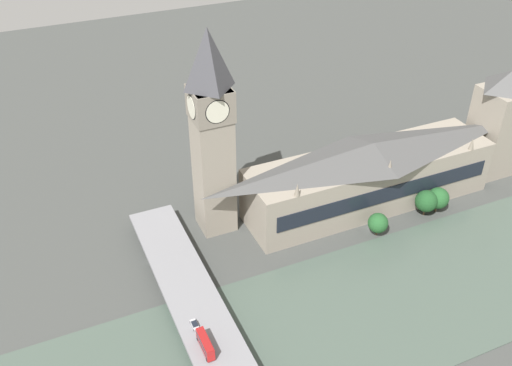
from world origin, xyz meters
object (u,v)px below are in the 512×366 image
(parliament_hall, at_px, (370,174))
(road_bridge, at_px, (219,353))
(clock_tower, at_px, (212,131))
(car_northbound_lead, at_px, (195,325))
(victoria_tower, at_px, (499,122))
(double_decker_bus_lead, at_px, (205,344))

(parliament_hall, height_order, road_bridge, parliament_hall)
(clock_tower, height_order, car_northbound_lead, clock_tower)
(road_bridge, bearing_deg, parliament_hall, -59.01)
(clock_tower, relative_size, car_northbound_lead, 18.66)
(clock_tower, xyz_separation_m, victoria_tower, (-11.45, -128.26, -18.64))
(parliament_hall, relative_size, road_bridge, 0.69)
(clock_tower, xyz_separation_m, double_decker_bus_lead, (-61.19, 26.32, -34.12))
(parliament_hall, bearing_deg, double_decker_bus_lead, 119.17)
(double_decker_bus_lead, bearing_deg, victoria_tower, -72.16)
(double_decker_bus_lead, distance_m, car_northbound_lead, 10.08)
(clock_tower, relative_size, victoria_tower, 1.55)
(parliament_hall, xyz_separation_m, car_northbound_lead, (-39.78, 89.04, -7.71))
(road_bridge, distance_m, double_decker_bus_lead, 5.26)
(parliament_hall, xyz_separation_m, clock_tower, (11.50, 62.67, 28.29))
(car_northbound_lead, bearing_deg, road_bridge, -163.88)
(victoria_tower, distance_m, car_northbound_lead, 160.62)
(victoria_tower, height_order, double_decker_bus_lead, victoria_tower)
(victoria_tower, xyz_separation_m, double_decker_bus_lead, (-49.74, 154.59, -15.48))
(clock_tower, distance_m, victoria_tower, 130.11)
(parliament_hall, xyz_separation_m, road_bridge, (-51.45, 85.67, -9.51))
(road_bridge, bearing_deg, clock_tower, -20.07)
(double_decker_bus_lead, bearing_deg, clock_tower, -23.28)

